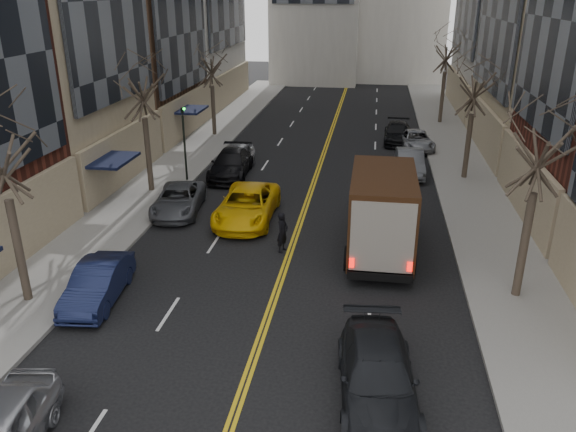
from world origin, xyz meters
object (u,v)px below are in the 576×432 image
object	(u,v)px
ups_truck	(382,212)
pedestrian	(282,232)
observer_sedan	(377,376)
taxi	(247,205)

from	to	relation	value
ups_truck	pedestrian	distance (m)	4.29
observer_sedan	taxi	distance (m)	13.73
taxi	pedestrian	world-z (taller)	pedestrian
ups_truck	observer_sedan	size ratio (longest dim) A/B	1.28
ups_truck	taxi	distance (m)	7.07
taxi	ups_truck	bearing A→B (deg)	-23.80
ups_truck	taxi	xyz separation A→B (m)	(-6.43, 2.74, -1.10)
observer_sedan	pedestrian	xyz separation A→B (m)	(-4.09, 8.91, 0.15)
observer_sedan	taxi	bearing A→B (deg)	112.56
ups_truck	pedestrian	bearing A→B (deg)	-173.03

